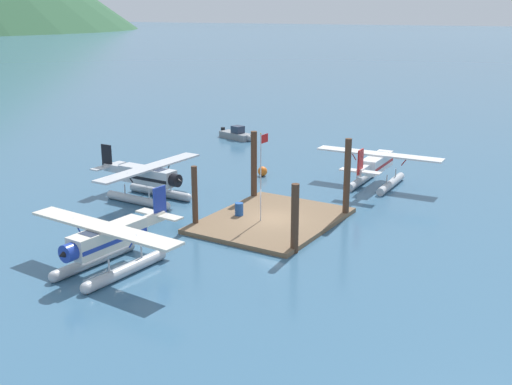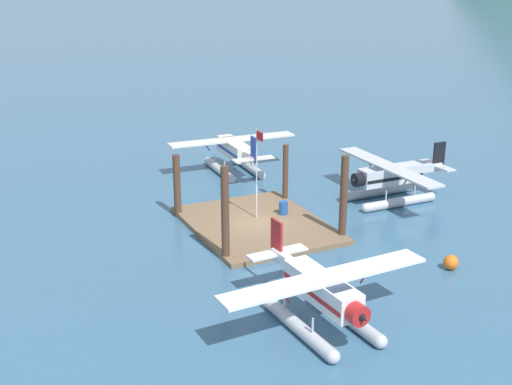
# 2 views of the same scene
# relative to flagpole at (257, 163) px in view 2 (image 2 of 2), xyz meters

# --- Properties ---
(ground_plane) EXTENTS (1200.00, 1200.00, 0.00)m
(ground_plane) POSITION_rel_flagpole_xyz_m (0.69, -0.38, -4.03)
(ground_plane) COLOR #38607F
(dock_platform) EXTENTS (10.27, 8.01, 0.30)m
(dock_platform) POSITION_rel_flagpole_xyz_m (0.69, -0.38, -3.88)
(dock_platform) COLOR brown
(dock_platform) RESTS_ON ground
(piling_near_left) EXTENTS (0.47, 0.47, 4.24)m
(piling_near_left) POSITION_rel_flagpole_xyz_m (-3.29, -4.27, -1.91)
(piling_near_left) COLOR #4C3323
(piling_near_left) RESTS_ON ground
(piling_near_right) EXTENTS (0.45, 0.45, 5.55)m
(piling_near_right) POSITION_rel_flagpole_xyz_m (4.51, -4.15, -1.25)
(piling_near_right) COLOR #4C3323
(piling_near_right) RESTS_ON ground
(piling_far_left) EXTENTS (0.39, 0.39, 4.17)m
(piling_far_left) POSITION_rel_flagpole_xyz_m (-2.75, 3.49, -1.94)
(piling_far_left) COLOR #4C3323
(piling_far_left) RESTS_ON ground
(piling_far_right) EXTENTS (0.47, 0.47, 5.26)m
(piling_far_right) POSITION_rel_flagpole_xyz_m (4.66, 3.49, -1.40)
(piling_far_right) COLOR #4C3323
(piling_far_right) RESTS_ON ground
(flagpole) EXTENTS (0.95, 0.10, 5.99)m
(flagpole) POSITION_rel_flagpole_xyz_m (0.00, 0.00, 0.00)
(flagpole) COLOR silver
(flagpole) RESTS_ON dock_platform
(fuel_drum) EXTENTS (0.62, 0.62, 0.88)m
(fuel_drum) POSITION_rel_flagpole_xyz_m (0.08, 1.85, -3.29)
(fuel_drum) COLOR #1E4C99
(fuel_drum) RESTS_ON dock_platform
(mooring_buoy) EXTENTS (0.83, 0.83, 0.83)m
(mooring_buoy) POSITION_rel_flagpole_xyz_m (10.96, 6.50, -3.61)
(mooring_buoy) COLOR orange
(mooring_buoy) RESTS_ON ground
(seaplane_silver_bow_centre) EXTENTS (10.41, 7.98, 3.84)m
(seaplane_silver_bow_centre) POSITION_rel_flagpole_xyz_m (0.26, 10.18, -2.45)
(seaplane_silver_bow_centre) COLOR #B7BABF
(seaplane_silver_bow_centre) RESTS_ON ground
(seaplane_cream_port_fwd) EXTENTS (7.98, 10.46, 3.84)m
(seaplane_cream_port_fwd) POSITION_rel_flagpole_xyz_m (-11.01, 3.19, -2.45)
(seaplane_cream_port_fwd) COLOR #B7BABF
(seaplane_cream_port_fwd) RESTS_ON ground
(seaplane_white_stbd_aft) EXTENTS (7.98, 10.45, 3.84)m
(seaplane_white_stbd_aft) POSITION_rel_flagpole_xyz_m (13.22, -3.08, -2.45)
(seaplane_white_stbd_aft) COLOR #B7BABF
(seaplane_white_stbd_aft) RESTS_ON ground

